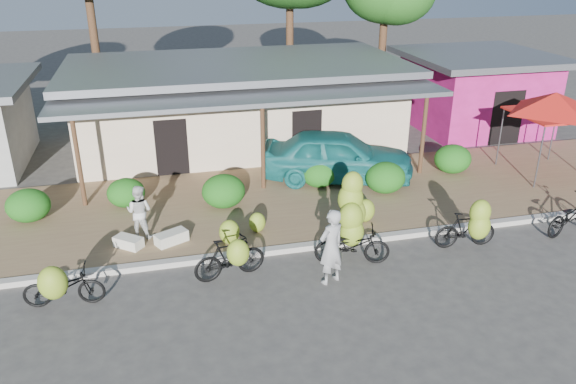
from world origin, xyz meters
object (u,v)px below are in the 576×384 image
red_canopy (555,103)px  sack_far (128,242)px  bike_left (231,257)px  bike_center (351,228)px  sack_near (171,238)px  bike_far_right (571,215)px  teal_van (338,156)px  bike_far_left (62,286)px  vendor (331,247)px  bike_right (470,227)px  bystander (139,212)px

red_canopy → sack_far: (-14.04, -2.03, -2.35)m
red_canopy → sack_far: 14.38m
bike_left → bike_center: (3.13, 0.26, 0.27)m
red_canopy → sack_near: (-12.93, -2.07, -2.34)m
bike_far_right → teal_van: size_ratio=0.42×
red_canopy → sack_far: red_canopy is taller
bike_far_left → vendor: vendor is taller
bike_right → bystander: bike_right is taller
bike_center → bystander: bearing=80.0°
red_canopy → bike_center: (-8.48, -3.79, -1.74)m
bike_right → bystander: 8.78m
vendor → bystander: vendor is taller
bystander → bike_far_right: bearing=-166.1°
bike_center → bike_far_right: bike_center is taller
sack_far → vendor: size_ratio=0.39×
vendor → bike_right: bearing=164.2°
sack_far → sack_near: bearing=-2.1°
bike_center → teal_van: bike_center is taller
bike_far_left → sack_near: size_ratio=2.15×
bike_left → bike_far_left: bearing=83.9°
bike_left → sack_near: bike_left is taller
bike_far_left → sack_near: bike_far_left is taller
red_canopy → sack_near: bearing=-170.9°
sack_near → vendor: vendor is taller
bike_right → bike_center: bearing=88.0°
bike_center → sack_far: size_ratio=3.04×
red_canopy → bike_right: size_ratio=2.03×
sack_near → vendor: 4.53m
bike_left → teal_van: (4.41, 5.17, 0.38)m
teal_van → sack_near: bearing=137.5°
red_canopy → sack_near: red_canopy is taller
bystander → bike_center: bearing=-178.2°
bike_far_left → teal_van: 9.85m
bike_far_right → vendor: (-7.32, -0.83, 0.43)m
bike_right → vendor: vendor is taller
bike_far_left → bike_left: bike_far_left is taller
bike_left → bystander: bearing=28.7°
vendor → teal_van: 6.24m
teal_van → bike_far_left: bearing=142.1°
bike_center → bystander: bike_center is taller
bike_far_left → vendor: (6.07, -0.40, 0.39)m
bike_left → vendor: size_ratio=0.96×
bike_center → vendor: (-0.85, -0.95, 0.08)m
bike_left → sack_near: size_ratio=2.16×
bike_left → sack_far: (-2.43, 2.02, -0.34)m
bike_right → red_canopy: bearing=-47.6°
bike_right → bystander: (-8.36, 2.65, 0.17)m
red_canopy → vendor: (-9.33, -4.74, -1.66)m
bike_center → vendor: size_ratio=1.20×
bike_far_right → red_canopy: bearing=-45.4°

